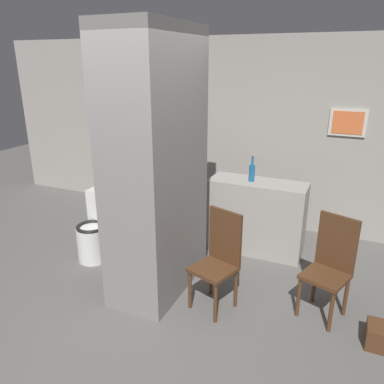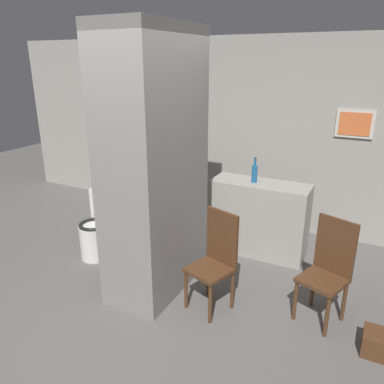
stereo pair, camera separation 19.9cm
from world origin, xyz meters
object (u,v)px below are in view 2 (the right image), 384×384
at_px(toilet, 98,229).
at_px(bicycle, 152,212).
at_px(bottle_tall, 255,173).
at_px(chair_by_doorway, 328,268).
at_px(chair_near_pillar, 215,258).

distance_m(toilet, bicycle, 0.80).
bearing_deg(bottle_tall, chair_by_doorway, -42.21).
xyz_separation_m(toilet, chair_near_pillar, (1.67, -0.28, 0.17)).
bearing_deg(toilet, bicycle, 67.81).
xyz_separation_m(toilet, chair_by_doorway, (2.65, 0.02, 0.17)).
relative_size(chair_by_doorway, bottle_tall, 3.13).
relative_size(chair_near_pillar, chair_by_doorway, 1.00).
bearing_deg(bottle_tall, bicycle, -171.28).
relative_size(toilet, chair_near_pillar, 0.84).
bearing_deg(bicycle, toilet, -112.19).
relative_size(toilet, bicycle, 0.50).
height_order(chair_by_doorway, bicycle, chair_by_doorway).
relative_size(chair_near_pillar, bottle_tall, 3.13).
xyz_separation_m(chair_by_doorway, bicycle, (-2.35, 0.72, -0.16)).
distance_m(toilet, bottle_tall, 2.00).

